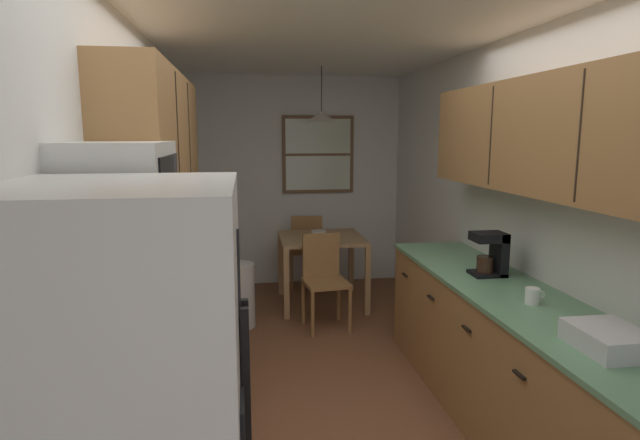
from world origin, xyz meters
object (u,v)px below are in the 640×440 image
dining_chair_near (324,276)px  coffee_maker (492,253)px  trash_bin (238,295)px  mug_by_coffeemaker (533,296)px  microwave_over_range (120,180)px  dining_table (321,247)px  dish_rack (609,339)px  table_serving_bowl (319,233)px  dining_chair_far (307,247)px  storage_canister (173,302)px

dining_chair_near → coffee_maker: (0.92, -1.55, 0.56)m
trash_bin → mug_by_coffeemaker: mug_by_coffeemaker is taller
microwave_over_range → trash_bin: size_ratio=0.91×
microwave_over_range → dining_table: microwave_over_range is taller
dining_table → coffee_maker: size_ratio=3.01×
microwave_over_range → trash_bin: 3.05m
dish_rack → table_serving_bowl: size_ratio=2.09×
dining_table → mug_by_coffeemaker: bearing=-74.2°
dining_table → dining_chair_far: (-0.09, 0.65, -0.14)m
coffee_maker → table_serving_bowl: 2.43m
table_serving_bowl → coffee_maker: bearing=-68.9°
microwave_over_range → trash_bin: (0.41, 2.70, -1.36)m
microwave_over_range → storage_canister: bearing=78.3°
mug_by_coffeemaker → storage_canister: bearing=177.7°
dining_chair_near → trash_bin: size_ratio=1.44×
microwave_over_range → coffee_maker: bearing=25.8°
trash_bin → coffee_maker: (1.75, -1.65, 0.74)m
microwave_over_range → storage_canister: 0.87m
mug_by_coffeemaker → table_serving_bowl: bearing=106.0°
dining_chair_near → dish_rack: dish_rack is taller
microwave_over_range → table_serving_bowl: bearing=68.7°
dining_chair_near → table_serving_bowl: bearing=86.0°
dining_table → storage_canister: 3.00m
microwave_over_range → dining_chair_far: (1.22, 3.91, -1.17)m
trash_bin → dish_rack: bearing=-59.9°
dining_chair_far → dining_table: bearing=-82.6°
dining_table → dining_chair_far: bearing=97.4°
table_serving_bowl → storage_canister: bearing=-113.0°
microwave_over_range → dining_table: 3.65m
mug_by_coffeemaker → dish_rack: 0.64m
dining_table → mug_by_coffeemaker: mug_by_coffeemaker is taller
trash_bin → dish_rack: 3.42m
microwave_over_range → mug_by_coffeemaker: size_ratio=4.86×
microwave_over_range → dining_chair_far: 4.26m
dining_chair_near → storage_canister: size_ratio=5.58×
dining_table → mug_by_coffeemaker: (0.80, -2.81, 0.30)m
microwave_over_range → dining_table: bearing=68.1°
storage_canister → mug_by_coffeemaker: (2.00, -0.08, -0.03)m
coffee_maker → dish_rack: coffee_maker is taller
trash_bin → table_serving_bowl: size_ratio=3.85×
dining_table → dining_chair_near: size_ratio=0.99×
dining_chair_far → microwave_over_range: bearing=-107.4°
table_serving_bowl → dining_table: bearing=-61.6°
coffee_maker → dish_rack: 1.25m
dining_chair_far → storage_canister: 3.60m
dining_chair_near → mug_by_coffeemaker: mug_by_coffeemaker is taller
dining_table → coffee_maker: 2.40m
trash_bin → table_serving_bowl: table_serving_bowl is taller
dining_chair_near → storage_canister: storage_canister is taller
dining_chair_near → mug_by_coffeemaker: bearing=-68.1°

